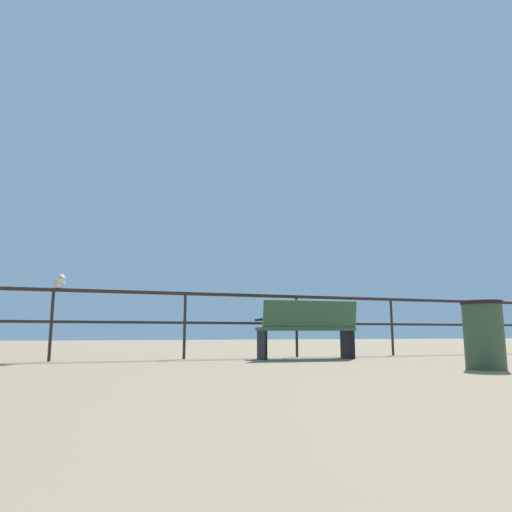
{
  "coord_description": "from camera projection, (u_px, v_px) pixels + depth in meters",
  "views": [
    {
      "loc": [
        -3.34,
        1.65,
        0.39
      ],
      "look_at": [
        -0.9,
        8.4,
        1.57
      ],
      "focal_mm": 33.05,
      "sensor_mm": 36.0,
      "label": 1
    }
  ],
  "objects": [
    {
      "name": "seagull_on_rail",
      "position": [
        59.0,
        282.0,
        6.7
      ],
      "size": [
        0.21,
        0.4,
        0.19
      ],
      "color": "silver",
      "rests_on": "pier_railing"
    },
    {
      "name": "trash_bin",
      "position": [
        484.0,
        335.0,
        5.13
      ],
      "size": [
        0.43,
        0.43,
        0.74
      ],
      "color": "#354B2F",
      "rests_on": "ground_plane"
    },
    {
      "name": "pier_railing",
      "position": [
        296.0,
        311.0,
        7.9
      ],
      "size": [
        18.94,
        0.05,
        1.02
      ],
      "color": "#2D211B",
      "rests_on": "ground_plane"
    },
    {
      "name": "bench_near_left",
      "position": [
        307.0,
        326.0,
        7.16
      ],
      "size": [
        1.51,
        0.77,
        0.88
      ],
      "color": "#325535",
      "rests_on": "ground_plane"
    }
  ]
}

